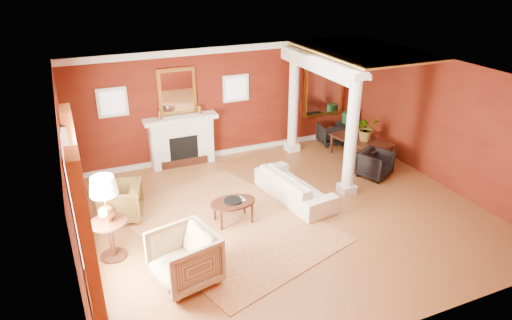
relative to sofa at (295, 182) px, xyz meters
name	(u,v)px	position (x,y,z in m)	size (l,w,h in m)	color
ground	(286,214)	(-0.48, -0.52, -0.41)	(8.00, 8.00, 0.00)	brown
room_shell	(288,123)	(-0.48, -0.52, 1.61)	(8.04, 7.04, 2.92)	#5A1C0C
fireplace	(182,140)	(-1.78, 2.79, 0.24)	(1.85, 0.42, 1.29)	white
overmantel_mirror	(177,91)	(-1.78, 2.93, 1.49)	(0.95, 0.07, 1.15)	gold
flank_window_left	(112,102)	(-3.33, 2.94, 1.39)	(0.70, 0.07, 0.70)	white
flank_window_right	(236,88)	(-0.23, 2.94, 1.39)	(0.70, 0.07, 0.70)	white
left_window	(80,205)	(-4.38, -1.12, 1.01)	(0.21, 2.55, 2.60)	white
column_front	(352,134)	(1.22, -0.22, 1.02)	(0.36, 0.36, 2.80)	white
column_back	(293,100)	(1.22, 2.48, 1.02)	(0.36, 0.36, 2.80)	white
header_beam	(317,64)	(1.22, 1.38, 2.21)	(0.30, 3.20, 0.32)	white
amber_ceiling	(363,51)	(2.37, 1.23, 2.46)	(2.30, 3.40, 0.04)	gold
dining_mirror	(324,87)	(2.42, 2.93, 1.14)	(1.30, 0.07, 1.70)	gold
chandelier	(361,76)	(2.42, 1.28, 1.84)	(0.60, 0.62, 0.75)	#A46F33
crown_trim	(226,49)	(-0.48, 2.94, 2.41)	(8.00, 0.08, 0.16)	white
base_trim	(229,152)	(-0.48, 2.94, -0.35)	(8.00, 0.08, 0.12)	white
rug	(227,225)	(-1.75, -0.45, -0.40)	(3.05, 4.07, 0.02)	maroon
sofa	(295,182)	(0.00, 0.00, 0.00)	(2.10, 0.61, 0.82)	beige
armchair_leopard	(120,200)	(-3.64, 0.68, 0.01)	(0.82, 0.77, 0.84)	black
armchair_stripe	(184,256)	(-2.97, -1.77, 0.09)	(0.96, 0.90, 0.99)	tan
coffee_table	(233,203)	(-1.59, -0.37, 0.02)	(0.93, 0.93, 0.47)	black
coffee_book	(237,196)	(-1.51, -0.38, 0.17)	(0.16, 0.02, 0.22)	black
side_table	(106,204)	(-3.98, -0.61, 0.68)	(0.64, 0.64, 1.60)	black
dining_table	(362,143)	(2.63, 1.24, 0.03)	(1.57, 0.55, 0.88)	black
dining_chair_near	(375,163)	(2.30, 0.22, -0.05)	(0.70, 0.65, 0.72)	black
dining_chair_far	(331,133)	(2.45, 2.47, -0.08)	(0.64, 0.60, 0.66)	black
green_urn	(347,129)	(2.99, 2.48, -0.07)	(0.37, 0.37, 0.88)	#164523
potted_plant	(368,119)	(2.68, 1.16, 0.72)	(0.59, 0.66, 0.51)	#26591E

